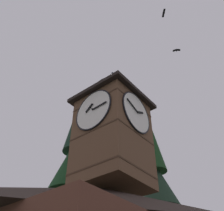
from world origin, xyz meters
TOP-DOWN VIEW (x-y plane):
  - clock_tower at (0.13, -2.66)m, footprint 4.39×4.39m
  - flying_bird_high at (0.45, 2.35)m, footprint 0.60×0.55m
  - flying_bird_low at (-4.04, 1.14)m, footprint 0.49×0.66m

SIDE VIEW (x-z plane):
  - clock_tower at x=0.13m, z-range 6.05..15.22m
  - flying_bird_high at x=0.45m, z-range 18.44..18.55m
  - flying_bird_low at x=-4.04m, z-range 19.43..19.58m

